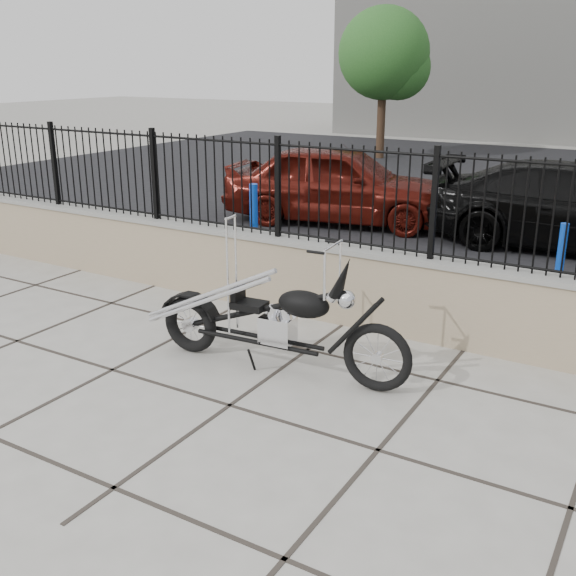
{
  "coord_description": "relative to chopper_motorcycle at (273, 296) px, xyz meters",
  "views": [
    {
      "loc": [
        3.34,
        -4.54,
        3.04
      ],
      "look_at": [
        -0.07,
        1.19,
        0.81
      ],
      "focal_mm": 42.0,
      "sensor_mm": 36.0,
      "label": 1
    }
  ],
  "objects": [
    {
      "name": "bollard_b",
      "position": [
        2.07,
        4.24,
        -0.33
      ],
      "size": [
        0.14,
        0.14,
        0.96
      ],
      "primitive_type": "cylinder",
      "rotation": [
        0.0,
        0.0,
        0.2
      ],
      "color": "#0D32C8",
      "rests_on": "ground_plane"
    },
    {
      "name": "iron_fence",
      "position": [
        0.07,
        1.61,
        0.75
      ],
      "size": [
        14.0,
        0.08,
        1.2
      ],
      "primitive_type": "cube",
      "color": "black",
      "rests_on": "retaining_wall"
    },
    {
      "name": "ground_plane",
      "position": [
        0.07,
        -0.89,
        -0.81
      ],
      "size": [
        90.0,
        90.0,
        0.0
      ],
      "primitive_type": "plane",
      "color": "#99968E",
      "rests_on": "ground"
    },
    {
      "name": "parking_lot",
      "position": [
        0.07,
        11.61,
        -0.81
      ],
      "size": [
        30.0,
        30.0,
        0.0
      ],
      "primitive_type": "plane",
      "color": "black",
      "rests_on": "ground"
    },
    {
      "name": "bollard_a",
      "position": [
        -2.73,
        3.77,
        -0.23
      ],
      "size": [
        0.16,
        0.16,
        1.15
      ],
      "primitive_type": "cylinder",
      "rotation": [
        0.0,
        0.0,
        -0.16
      ],
      "color": "#0C25B5",
      "rests_on": "ground_plane"
    },
    {
      "name": "tree_left",
      "position": [
        -5.68,
        15.89,
        2.66
      ],
      "size": [
        2.94,
        2.94,
        4.96
      ],
      "rotation": [
        0.0,
        0.0,
        0.35
      ],
      "color": "#382619",
      "rests_on": "ground_plane"
    },
    {
      "name": "car_red",
      "position": [
        -2.5,
        6.49,
        -0.03
      ],
      "size": [
        4.82,
        2.73,
        1.55
      ],
      "primitive_type": "imported",
      "rotation": [
        0.0,
        0.0,
        1.78
      ],
      "color": "#4F110B",
      "rests_on": "parking_lot"
    },
    {
      "name": "chopper_motorcycle",
      "position": [
        0.0,
        0.0,
        0.0
      ],
      "size": [
        2.71,
        0.68,
        1.61
      ],
      "primitive_type": null,
      "rotation": [
        0.0,
        0.0,
        0.08
      ],
      "color": "black",
      "rests_on": "ground_plane"
    },
    {
      "name": "retaining_wall",
      "position": [
        0.07,
        1.61,
        -0.33
      ],
      "size": [
        14.0,
        0.36,
        0.96
      ],
      "primitive_type": "cube",
      "color": "gray",
      "rests_on": "ground_plane"
    }
  ]
}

